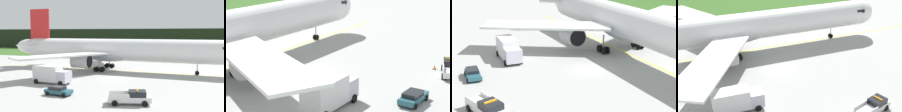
{
  "view_description": "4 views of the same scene",
  "coord_description": "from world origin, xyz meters",
  "views": [
    {
      "loc": [
        14.54,
        -46.39,
        9.31
      ],
      "look_at": [
        -4.29,
        10.6,
        3.44
      ],
      "focal_mm": 38.69,
      "sensor_mm": 36.0,
      "label": 1
    },
    {
      "loc": [
        -40.37,
        -26.84,
        15.15
      ],
      "look_at": [
        0.23,
        -4.11,
        2.48
      ],
      "focal_mm": 62.21,
      "sensor_mm": 36.0,
      "label": 2
    },
    {
      "loc": [
        39.19,
        -23.72,
        16.42
      ],
      "look_at": [
        0.09,
        -3.97,
        2.66
      ],
      "focal_mm": 54.76,
      "sensor_mm": 36.0,
      "label": 3
    },
    {
      "loc": [
        -15.98,
        -41.29,
        23.95
      ],
      "look_at": [
        0.62,
        -3.47,
        4.0
      ],
      "focal_mm": 46.12,
      "sensor_mm": 36.0,
      "label": 4
    }
  ],
  "objects": [
    {
      "name": "ground",
      "position": [
        0.0,
        0.0,
        0.0
      ],
      "size": [
        320.0,
        320.0,
        0.0
      ],
      "primitive_type": "plane",
      "color": "#A1A29F"
    },
    {
      "name": "taxiway_centerline_main",
      "position": [
        -2.56,
        9.73,
        0.0
      ],
      "size": [
        77.66,
        2.89,
        0.01
      ],
      "primitive_type": "cube",
      "rotation": [
        0.0,
        0.0,
        -0.03
      ],
      "color": "yellow",
      "rests_on": "ground"
    },
    {
      "name": "airliner",
      "position": [
        -3.32,
        9.76,
        4.93
      ],
      "size": [
        58.49,
        43.87,
        15.62
      ],
      "color": "white",
      "rests_on": "ground"
    },
    {
      "name": "ops_pickup_truck",
      "position": [
        7.28,
        -16.45,
        0.9
      ],
      "size": [
        5.89,
        3.36,
        1.94
      ],
      "color": "silver",
      "rests_on": "ground"
    },
    {
      "name": "catering_truck",
      "position": [
        -9.61,
        -8.66,
        1.75
      ],
      "size": [
        7.06,
        3.06,
        3.43
      ],
      "color": "silver",
      "rests_on": "ground"
    },
    {
      "name": "apron_cone",
      "position": [
        8.59,
        -14.04,
        0.28
      ],
      "size": [
        0.46,
        0.46,
        0.59
      ],
      "color": "black",
      "rests_on": "ground"
    }
  ]
}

